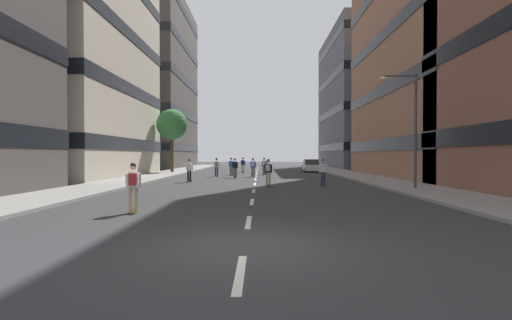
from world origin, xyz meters
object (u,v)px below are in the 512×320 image
at_px(skater_6, 231,166).
at_px(skater_7, 217,166).
at_px(skater_1, 235,167).
at_px(skater_5, 264,165).
at_px(skater_4, 243,164).
at_px(parked_car_near, 311,166).
at_px(skater_9, 253,166).
at_px(streetlamp_right, 409,118).
at_px(skater_8, 133,184).
at_px(skater_3, 268,171).
at_px(skater_2, 323,171).
at_px(street_tree_near, 172,125).
at_px(skater_0, 189,169).

bearing_deg(skater_6, skater_7, -116.46).
xyz_separation_m(skater_1, skater_5, (2.64, 5.30, 0.03)).
xyz_separation_m(skater_4, skater_6, (-0.89, -6.14, -0.03)).
relative_size(parked_car_near, skater_4, 2.47).
bearing_deg(skater_5, skater_9, -107.29).
relative_size(streetlamp_right, skater_7, 3.65).
distance_m(skater_4, skater_9, 8.68).
bearing_deg(skater_9, skater_8, -99.89).
xyz_separation_m(parked_car_near, skater_3, (-5.62, -20.85, 0.32)).
height_order(skater_3, skater_8, same).
relative_size(streetlamp_right, skater_9, 3.65).
bearing_deg(skater_4, streetlamp_right, -64.82).
xyz_separation_m(skater_2, skater_7, (-8.27, 10.19, 0.03)).
height_order(parked_car_near, skater_3, skater_3).
bearing_deg(street_tree_near, streetlamp_right, -48.82).
relative_size(streetlamp_right, skater_8, 3.65).
distance_m(parked_car_near, skater_0, 20.73).
bearing_deg(skater_0, skater_7, 79.85).
relative_size(street_tree_near, skater_4, 3.99).
height_order(skater_0, skater_9, same).
distance_m(parked_car_near, skater_9, 12.34).
bearing_deg(skater_4, skater_9, -81.19).
distance_m(parked_car_near, skater_2, 20.56).
height_order(skater_7, skater_9, same).
relative_size(skater_1, skater_6, 1.00).
bearing_deg(skater_1, skater_5, 63.57).
distance_m(skater_1, skater_5, 5.92).
xyz_separation_m(skater_2, skater_6, (-7.07, 12.60, 0.00)).
height_order(parked_car_near, skater_5, skater_5).
bearing_deg(skater_9, streetlamp_right, -56.26).
distance_m(skater_4, skater_6, 6.21).
bearing_deg(skater_6, skater_3, -75.35).
height_order(parked_car_near, skater_6, skater_6).
xyz_separation_m(street_tree_near, streetlamp_right, (18.46, -21.10, -1.33)).
bearing_deg(skater_6, skater_4, 81.73).
distance_m(street_tree_near, skater_0, 15.77).
distance_m(skater_1, skater_4, 10.45).
height_order(skater_5, skater_9, same).
relative_size(skater_5, skater_6, 1.00).
distance_m(street_tree_near, skater_7, 10.45).
distance_m(skater_3, skater_5, 13.98).
distance_m(skater_0, skater_4, 15.90).
height_order(skater_4, skater_6, same).
distance_m(parked_car_near, skater_8, 34.06).
distance_m(skater_3, skater_8, 12.55).
xyz_separation_m(skater_7, skater_8, (-0.42, -22.07, 0.00)).
height_order(streetlamp_right, skater_9, streetlamp_right).
bearing_deg(skater_5, skater_4, 115.00).
bearing_deg(skater_2, skater_8, -126.18).
bearing_deg(skater_6, parked_car_near, 41.12).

